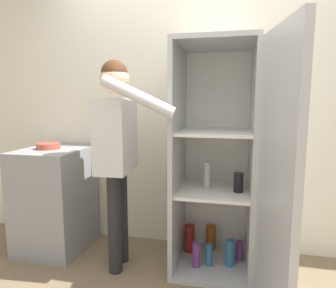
{
  "coord_description": "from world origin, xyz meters",
  "views": [
    {
      "loc": [
        0.36,
        -1.75,
        1.36
      ],
      "look_at": [
        -0.17,
        0.6,
        1.01
      ],
      "focal_mm": 32.0,
      "sensor_mm": 36.0,
      "label": 1
    }
  ],
  "objects": [
    {
      "name": "counter",
      "position": [
        -1.23,
        0.61,
        0.47
      ],
      "size": [
        0.55,
        0.64,
        0.93
      ],
      "color": "gray",
      "rests_on": "ground_plane"
    },
    {
      "name": "wall_back",
      "position": [
        0.0,
        0.98,
        1.27
      ],
      "size": [
        7.0,
        0.06,
        2.55
      ],
      "color": "silver",
      "rests_on": "ground_plane"
    },
    {
      "name": "bowl",
      "position": [
        -1.27,
        0.61,
        0.96
      ],
      "size": [
        0.21,
        0.21,
        0.05
      ],
      "color": "#B24738",
      "rests_on": "counter"
    },
    {
      "name": "person",
      "position": [
        -0.53,
        0.42,
        1.06
      ],
      "size": [
        0.65,
        0.56,
        1.67
      ],
      "color": "#262628",
      "rests_on": "ground_plane"
    },
    {
      "name": "refrigerator",
      "position": [
        0.3,
        0.52,
        0.88
      ],
      "size": [
        0.78,
        1.26,
        1.8
      ],
      "color": "#B7BABC",
      "rests_on": "ground_plane"
    }
  ]
}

